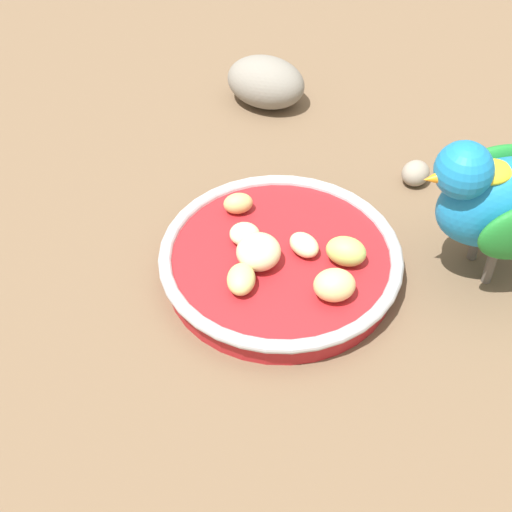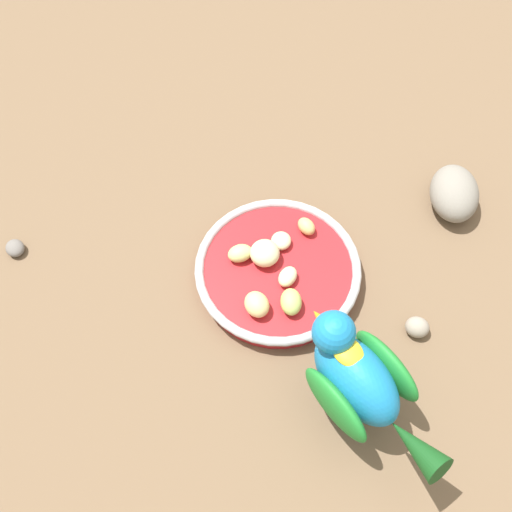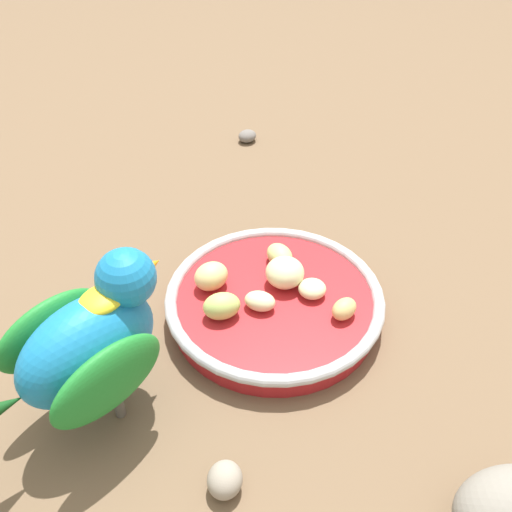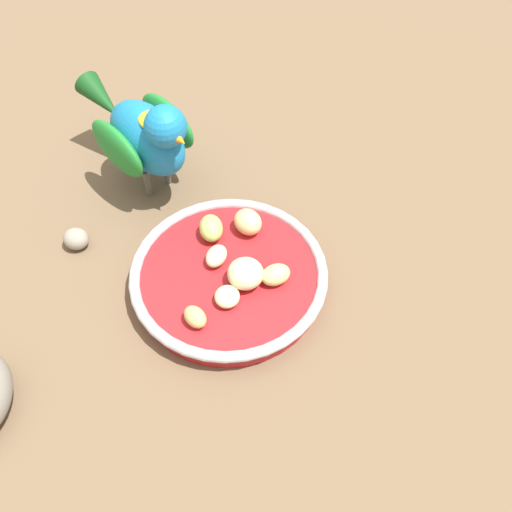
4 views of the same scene
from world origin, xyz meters
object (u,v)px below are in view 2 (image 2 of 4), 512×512
object	(u,v)px
feeding_bowl	(275,271)
pebble_1	(15,248)
apple_piece_0	(278,240)
apple_piece_5	(306,226)
apple_piece_6	(257,304)
pebble_0	(417,327)
apple_piece_3	(291,302)
rock_large	(454,193)
apple_piece_2	(288,277)
apple_piece_1	(240,253)
apple_piece_4	(265,253)
parrot	(359,380)

from	to	relation	value
feeding_bowl	pebble_1	bearing A→B (deg)	-179.49
apple_piece_0	pebble_1	size ratio (longest dim) A/B	1.00
apple_piece_5	apple_piece_6	bearing A→B (deg)	-112.53
apple_piece_5	pebble_0	size ratio (longest dim) A/B	0.91
apple_piece_5	feeding_bowl	bearing A→B (deg)	-119.15
apple_piece_3	rock_large	bearing A→B (deg)	43.51
apple_piece_6	rock_large	bearing A→B (deg)	39.61
apple_piece_5	pebble_0	world-z (taller)	apple_piece_5
apple_piece_2	apple_piece_3	world-z (taller)	apple_piece_3
rock_large	apple_piece_1	bearing A→B (deg)	-154.28
apple_piece_2	pebble_1	bearing A→B (deg)	178.05
apple_piece_4	pebble_0	xyz separation A→B (m)	(0.20, -0.07, -0.03)
apple_piece_1	apple_piece_2	bearing A→B (deg)	-21.98
apple_piece_3	pebble_0	world-z (taller)	apple_piece_3
pebble_1	pebble_0	bearing A→B (deg)	-5.65
apple_piece_6	pebble_0	xyz separation A→B (m)	(0.20, 0.01, -0.03)
pebble_0	parrot	bearing A→B (deg)	-127.07
apple_piece_0	apple_piece_2	world-z (taller)	apple_piece_2
apple_piece_6	pebble_0	distance (m)	0.20
apple_piece_6	pebble_1	xyz separation A→B (m)	(-0.34, 0.06, -0.03)
apple_piece_4	apple_piece_5	world-z (taller)	apple_piece_4
apple_piece_5	pebble_1	bearing A→B (deg)	-170.39
feeding_bowl	apple_piece_0	bearing A→B (deg)	91.51
apple_piece_2	apple_piece_0	bearing A→B (deg)	109.24
apple_piece_0	apple_piece_6	bearing A→B (deg)	-98.99
apple_piece_3	pebble_1	size ratio (longest dim) A/B	1.29
pebble_1	apple_piece_0	bearing A→B (deg)	6.51
apple_piece_3	rock_large	world-z (taller)	rock_large
apple_piece_0	apple_piece_5	xyz separation A→B (m)	(0.04, 0.03, 0.00)
apple_piece_1	parrot	xyz separation A→B (m)	(0.15, -0.17, 0.05)
apple_piece_2	apple_piece_5	xyz separation A→B (m)	(0.02, 0.08, 0.00)
apple_piece_1	parrot	size ratio (longest dim) A/B	0.19
apple_piece_3	apple_piece_4	xyz separation A→B (m)	(-0.04, 0.06, 0.00)
apple_piece_3	pebble_1	distance (m)	0.38
apple_piece_0	rock_large	xyz separation A→B (m)	(0.24, 0.11, -0.00)
pebble_0	apple_piece_0	bearing A→B (deg)	153.36
apple_piece_2	apple_piece_3	size ratio (longest dim) A/B	0.85
apple_piece_3	apple_piece_4	distance (m)	0.08
apple_piece_1	pebble_1	bearing A→B (deg)	-177.48
apple_piece_3	rock_large	xyz separation A→B (m)	(0.21, 0.20, -0.01)
feeding_bowl	parrot	bearing A→B (deg)	-56.31
apple_piece_4	apple_piece_6	world-z (taller)	apple_piece_4
apple_piece_4	apple_piece_6	size ratio (longest dim) A/B	1.10
apple_piece_0	pebble_0	world-z (taller)	apple_piece_0
apple_piece_0	apple_piece_4	distance (m)	0.03
apple_piece_2	apple_piece_4	xyz separation A→B (m)	(-0.03, 0.03, 0.01)
parrot	apple_piece_1	bearing A→B (deg)	-1.45
apple_piece_0	apple_piece_1	xyz separation A→B (m)	(-0.05, -0.03, 0.00)
apple_piece_2	parrot	bearing A→B (deg)	-58.26
feeding_bowl	apple_piece_0	xyz separation A→B (m)	(-0.00, 0.04, 0.02)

